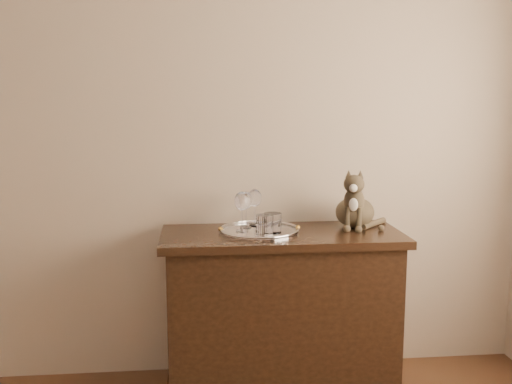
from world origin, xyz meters
The scene contains 9 objects.
wall_back centered at (0.00, 2.25, 1.35)m, with size 4.00×0.10×2.70m, color #C4AC93.
sideboard centered at (0.60, 1.94, 0.42)m, with size 1.20×0.50×0.85m, color black, non-canonical shape.
tray centered at (0.49, 1.97, 0.85)m, with size 0.40×0.40×0.01m, color silver.
wine_glass_a centered at (0.43, 2.04, 0.95)m, with size 0.07×0.07×0.19m, color white, non-canonical shape.
wine_glass_b centered at (0.48, 2.08, 0.95)m, with size 0.07×0.07×0.19m, color silver, non-canonical shape.
wine_glass_c centered at (0.40, 1.96, 0.96)m, with size 0.08×0.08×0.20m, color white, non-canonical shape.
tumbler_a centered at (0.55, 1.91, 0.91)m, with size 0.09×0.09×0.10m, color silver.
tumbler_b centered at (0.50, 1.87, 0.91)m, with size 0.09×0.09×0.10m, color white.
cat centered at (1.00, 2.04, 1.00)m, with size 0.31×0.29×0.31m, color #4F3D2F, non-canonical shape.
Camera 1 is at (0.19, -0.81, 1.50)m, focal length 40.00 mm.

